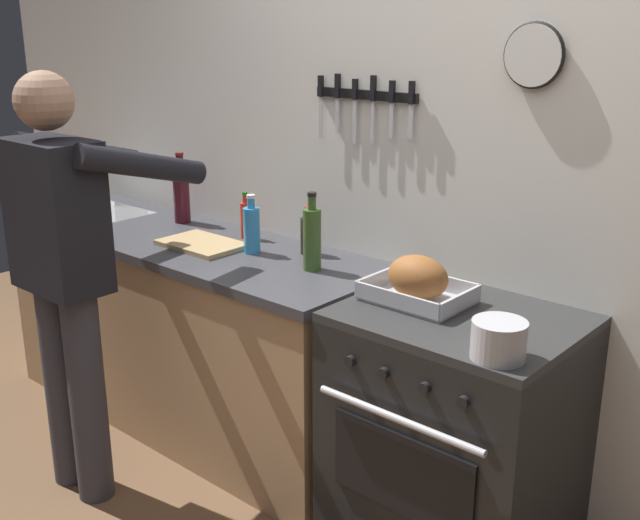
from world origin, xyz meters
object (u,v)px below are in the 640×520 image
object	(u,v)px
stove	(454,436)
saucepan	(499,340)
roasting_pan	(418,282)
bottle_olive_oil	(312,238)
bottle_wine_red	(181,193)
person_cook	(67,263)
bottle_hot_sauce	(245,219)
bottle_dish_soap	(252,229)
cutting_board	(202,244)
bottle_soy_sauce	(308,235)

from	to	relation	value
stove	saucepan	distance (m)	0.61
roasting_pan	bottle_olive_oil	size ratio (longest dim) A/B	1.15
bottle_wine_red	bottle_olive_oil	distance (m)	0.96
person_cook	bottle_olive_oil	xyz separation A→B (m)	(0.63, 0.67, 0.08)
saucepan	bottle_hot_sauce	world-z (taller)	bottle_hot_sauce
roasting_pan	bottle_dish_soap	world-z (taller)	bottle_dish_soap
bottle_dish_soap	person_cook	bearing A→B (deg)	-113.78
roasting_pan	bottle_olive_oil	xyz separation A→B (m)	(-0.51, 0.02, 0.06)
roasting_pan	bottle_dish_soap	size ratio (longest dim) A/B	1.43
roasting_pan	bottle_hot_sauce	size ratio (longest dim) A/B	1.69
bottle_wine_red	bottle_olive_oil	world-z (taller)	bottle_wine_red
person_cook	cutting_board	distance (m)	0.60
stove	bottle_wine_red	world-z (taller)	bottle_wine_red
bottle_wine_red	bottle_dish_soap	bearing A→B (deg)	-12.03
stove	bottle_wine_red	distance (m)	1.75
roasting_pan	bottle_wine_red	distance (m)	1.47
person_cook	cutting_board	xyz separation A→B (m)	(0.07, 0.60, -0.04)
roasting_pan	bottle_wine_red	xyz separation A→B (m)	(-1.46, 0.16, 0.07)
saucepan	bottle_dish_soap	bearing A→B (deg)	168.52
person_cook	bottle_olive_oil	size ratio (longest dim) A/B	5.44
saucepan	bottle_dish_soap	size ratio (longest dim) A/B	0.65
bottle_dish_soap	saucepan	bearing A→B (deg)	-11.48
cutting_board	bottle_hot_sauce	world-z (taller)	bottle_hot_sauce
bottle_hot_sauce	bottle_soy_sauce	bearing A→B (deg)	0.82
roasting_pan	saucepan	bearing A→B (deg)	-28.03
stove	person_cook	size ratio (longest dim) A/B	0.54
bottle_wine_red	bottle_dish_soap	size ratio (longest dim) A/B	1.36
cutting_board	bottle_olive_oil	bearing A→B (deg)	7.52
person_cook	cutting_board	size ratio (longest dim) A/B	4.61
bottle_hot_sauce	bottle_soy_sauce	world-z (taller)	bottle_hot_sauce
roasting_pan	bottle_wine_red	size ratio (longest dim) A/B	1.06
saucepan	bottle_soy_sauce	bearing A→B (deg)	159.88
cutting_board	bottle_wine_red	xyz separation A→B (m)	(-0.39, 0.21, 0.13)
person_cook	bottle_soy_sauce	size ratio (longest dim) A/B	8.36
bottle_wine_red	bottle_soy_sauce	distance (m)	0.80
saucepan	bottle_olive_oil	xyz separation A→B (m)	(-0.94, 0.26, 0.07)
bottle_hot_sauce	bottle_soy_sauce	xyz separation A→B (m)	(0.37, 0.01, -0.00)
bottle_hot_sauce	bottle_soy_sauce	size ratio (longest dim) A/B	1.05
bottle_hot_sauce	bottle_dish_soap	distance (m)	0.23
stove	bottle_soy_sauce	size ratio (longest dim) A/B	4.53
bottle_olive_oil	cutting_board	bearing A→B (deg)	-172.48
bottle_olive_oil	stove	bearing A→B (deg)	-2.75
saucepan	bottle_hot_sauce	bearing A→B (deg)	164.83
roasting_pan	person_cook	bearing A→B (deg)	-150.36
stove	saucepan	world-z (taller)	saucepan
person_cook	bottle_wine_red	bearing A→B (deg)	13.74
roasting_pan	cutting_board	world-z (taller)	roasting_pan
roasting_pan	cutting_board	bearing A→B (deg)	-177.29
stove	cutting_board	distance (m)	1.33
bottle_dish_soap	bottle_wine_red	bearing A→B (deg)	167.97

